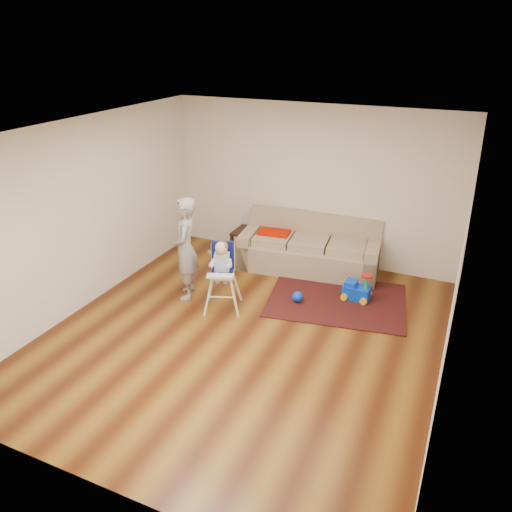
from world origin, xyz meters
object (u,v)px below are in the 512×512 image
at_px(ride_on_toy, 357,286).
at_px(high_chair, 222,277).
at_px(adult, 185,249).
at_px(sofa, 310,245).
at_px(side_table, 249,244).
at_px(toy_ball, 298,297).

xyz_separation_m(ride_on_toy, high_chair, (-1.73, -1.05, 0.28)).
bearing_deg(high_chair, adult, 149.75).
bearing_deg(adult, ride_on_toy, 84.77).
height_order(sofa, ride_on_toy, sofa).
xyz_separation_m(side_table, toy_ball, (1.35, -1.19, -0.16)).
distance_m(sofa, ride_on_toy, 1.26).
distance_m(toy_ball, adult, 1.83).
bearing_deg(ride_on_toy, side_table, 163.66).
bearing_deg(ride_on_toy, sofa, 146.67).
bearing_deg(toy_ball, adult, -163.53).
xyz_separation_m(sofa, ride_on_toy, (1.01, -0.73, -0.21)).
bearing_deg(adult, sofa, 113.42).
xyz_separation_m(sofa, high_chair, (-0.73, -1.78, 0.07)).
height_order(toy_ball, adult, adult).
height_order(ride_on_toy, adult, adult).
bearing_deg(ride_on_toy, toy_ball, -147.03).
relative_size(sofa, toy_ball, 14.74).
xyz_separation_m(ride_on_toy, toy_ball, (-0.78, -0.46, -0.13)).
bearing_deg(toy_ball, high_chair, -148.10).
distance_m(sofa, side_table, 1.14).
distance_m(ride_on_toy, high_chair, 2.05).
bearing_deg(sofa, high_chair, -118.71).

